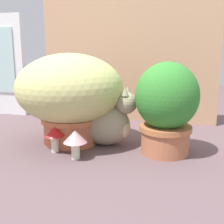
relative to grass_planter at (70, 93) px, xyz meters
name	(u,v)px	position (x,y,z in m)	size (l,w,h in m)	color
ground_plane	(105,147)	(0.19, -0.03, -0.27)	(6.00, 6.00, 0.00)	#5E4A4E
cardboard_backdrop	(127,56)	(0.18, 0.57, 0.18)	(1.21, 0.03, 0.90)	tan
window_panel_white	(2,65)	(-0.79, 0.53, 0.11)	(0.37, 0.05, 0.75)	white
grass_planter	(70,93)	(0.00, 0.00, 0.00)	(0.55, 0.55, 0.47)	#C06C45
leafy_planter	(167,106)	(0.50, -0.03, -0.04)	(0.29, 0.29, 0.43)	#B06646
cat	(108,122)	(0.20, 0.01, -0.15)	(0.38, 0.18, 0.32)	gray
mushroom_ornament_pink	(75,139)	(0.11, -0.21, -0.17)	(0.11, 0.11, 0.13)	#E5E9C6
mushroom_ornament_red	(55,134)	(-0.02, -0.15, -0.18)	(0.10, 0.10, 0.12)	silver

